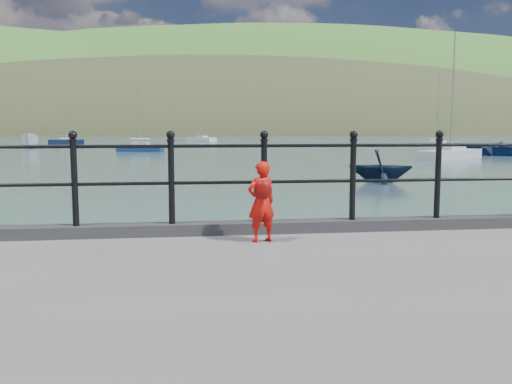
{
  "coord_description": "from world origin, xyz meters",
  "views": [
    {
      "loc": [
        -0.41,
        -7.13,
        2.38
      ],
      "look_at": [
        0.49,
        -0.2,
        1.55
      ],
      "focal_mm": 38.0,
      "sensor_mm": 36.0,
      "label": 1
    }
  ],
  "objects": [
    {
      "name": "sailboat_left",
      "position": [
        -17.78,
        75.57,
        0.34
      ],
      "size": [
        5.18,
        2.34,
        7.25
      ],
      "rotation": [
        0.0,
        0.0,
        0.16
      ],
      "color": "black",
      "rests_on": "ground"
    },
    {
      "name": "launch_white",
      "position": [
        -17.86,
        57.27,
        0.91
      ],
      "size": [
        2.5,
        4.95,
        1.83
      ],
      "primitive_type": "imported",
      "rotation": [
        0.0,
        0.0,
        0.16
      ],
      "color": "white",
      "rests_on": "ground"
    },
    {
      "name": "railing",
      "position": [
        0.0,
        -0.15,
        1.82
      ],
      "size": [
        18.11,
        0.11,
        1.2
      ],
      "color": "black",
      "rests_on": "kerb"
    },
    {
      "name": "launch_navy",
      "position": [
        8.08,
        15.74,
        0.71
      ],
      "size": [
        3.28,
        3.04,
        1.43
      ],
      "primitive_type": "imported",
      "rotation": [
        0.0,
        0.0,
        1.27
      ],
      "color": "black",
      "rests_on": "ground"
    },
    {
      "name": "sailboat_deep",
      "position": [
        2.42,
        89.96,
        0.34
      ],
      "size": [
        5.29,
        5.84,
        9.0
      ],
      "rotation": [
        0.0,
        0.0,
        -0.88
      ],
      "color": "white",
      "rests_on": "ground"
    },
    {
      "name": "kerb",
      "position": [
        0.0,
        -0.15,
        1.07
      ],
      "size": [
        60.0,
        0.3,
        0.15
      ],
      "primitive_type": "cube",
      "color": "#28282B",
      "rests_on": "quay"
    },
    {
      "name": "sailboat_far",
      "position": [
        32.64,
        61.15,
        0.34
      ],
      "size": [
        5.05,
        6.54,
        9.39
      ],
      "rotation": [
        0.0,
        0.0,
        1.01
      ],
      "color": "silver",
      "rests_on": "ground"
    },
    {
      "name": "child",
      "position": [
        0.49,
        -0.71,
        1.5
      ],
      "size": [
        0.41,
        0.35,
        0.98
      ],
      "rotation": [
        0.0,
        0.0,
        3.45
      ],
      "color": "red",
      "rests_on": "quay"
    },
    {
      "name": "sailboat_near",
      "position": [
        19.8,
        32.31,
        0.34
      ],
      "size": [
        6.89,
        6.06,
        9.78
      ],
      "rotation": [
        0.0,
        0.0,
        0.67
      ],
      "color": "silver",
      "rests_on": "ground"
    },
    {
      "name": "sailboat_port",
      "position": [
        -4.94,
        48.55,
        0.34
      ],
      "size": [
        4.78,
        2.61,
        6.82
      ],
      "rotation": [
        0.0,
        0.0,
        -0.27
      ],
      "color": "navy",
      "rests_on": "ground"
    },
    {
      "name": "ground",
      "position": [
        0.0,
        0.0,
        0.0
      ],
      "size": [
        600.0,
        600.0,
        0.0
      ],
      "primitive_type": "plane",
      "color": "#2D4251",
      "rests_on": "ground"
    },
    {
      "name": "far_shore",
      "position": [
        38.34,
        239.41,
        -22.57
      ],
      "size": [
        830.0,
        200.0,
        156.0
      ],
      "color": "#333A21",
      "rests_on": "ground"
    },
    {
      "name": "launch_blue",
      "position": [
        26.68,
        36.84,
        0.62
      ],
      "size": [
        7.29,
        7.21,
        1.24
      ],
      "primitive_type": "imported",
      "rotation": [
        0.0,
        0.0,
        0.82
      ],
      "color": "navy",
      "rests_on": "ground"
    }
  ]
}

